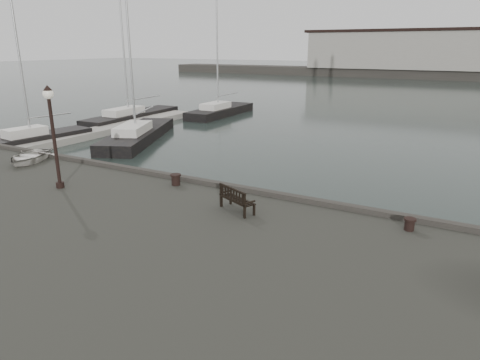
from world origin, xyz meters
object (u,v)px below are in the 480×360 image
at_px(bollard_left, 176,180).
at_px(bollard_right, 410,224).
at_px(bench, 237,204).
at_px(lamp_post, 52,123).
at_px(dinghy, 29,156).
at_px(yacht_a, 37,142).
at_px(yacht_c, 139,137).
at_px(yacht_d, 221,113).
at_px(yacht_b, 133,118).

xyz_separation_m(bollard_left, bollard_right, (8.79, -0.14, -0.03)).
xyz_separation_m(bench, bollard_left, (-3.50, 1.28, -0.04)).
height_order(lamp_post, dinghy, lamp_post).
relative_size(yacht_a, yacht_c, 0.74).
xyz_separation_m(dinghy, yacht_d, (-5.01, 25.57, -1.61)).
distance_m(dinghy, yacht_a, 11.61).
xyz_separation_m(lamp_post, dinghy, (-4.54, 1.94, -2.24)).
xyz_separation_m(yacht_c, yacht_d, (-1.06, 13.68, -0.01)).
bearing_deg(dinghy, bollard_right, -20.92).
relative_size(yacht_b, yacht_d, 1.22).
distance_m(bench, dinghy, 11.81).
bearing_deg(bollard_left, lamp_post, -146.70).
xyz_separation_m(yacht_b, yacht_c, (6.48, -6.46, -0.00)).
xyz_separation_m(bollard_left, yacht_b, (-18.72, 17.83, -1.53)).
bearing_deg(dinghy, yacht_a, 120.47).
height_order(lamp_post, yacht_a, yacht_a).
height_order(dinghy, yacht_b, yacht_b).
distance_m(bench, bollard_left, 3.73).
bearing_deg(yacht_a, lamp_post, -26.46).
distance_m(yacht_a, yacht_c, 7.15).
distance_m(bollard_left, bollard_right, 8.79).
bearing_deg(bollard_left, yacht_d, 117.96).
bearing_deg(yacht_c, yacht_b, 111.05).
distance_m(bollard_left, yacht_a, 18.64).
distance_m(bollard_right, yacht_c, 24.02).
height_order(yacht_a, yacht_c, yacht_c).
height_order(bench, yacht_d, yacht_d).
bearing_deg(yacht_b, bench, -43.73).
bearing_deg(bench, bollard_left, -176.29).
relative_size(bench, dinghy, 0.54).
distance_m(dinghy, yacht_c, 12.63).
height_order(bollard_right, yacht_d, yacht_d).
bearing_deg(yacht_a, dinghy, -30.72).
xyz_separation_m(bollard_left, dinghy, (-8.28, -0.52, 0.06)).
height_order(yacht_a, yacht_b, yacht_b).
distance_m(dinghy, yacht_b, 21.17).
bearing_deg(yacht_a, bench, -13.66).
relative_size(bench, yacht_d, 0.12).
relative_size(bollard_right, yacht_b, 0.03).
bearing_deg(dinghy, yacht_d, 78.88).
bearing_deg(yacht_b, bollard_right, -36.19).
height_order(bollard_left, bollard_right, bollard_left).
xyz_separation_m(bollard_right, yacht_a, (-26.21, 6.58, -1.51)).
bearing_deg(bollard_right, bench, -167.81).
height_order(bollard_left, dinghy, dinghy).
height_order(bollard_right, dinghy, dinghy).
bearing_deg(bench, lamp_post, -146.97).
relative_size(lamp_post, yacht_a, 0.36).
xyz_separation_m(bench, yacht_c, (-15.74, 12.65, -1.58)).
bearing_deg(yacht_c, bench, -62.83).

